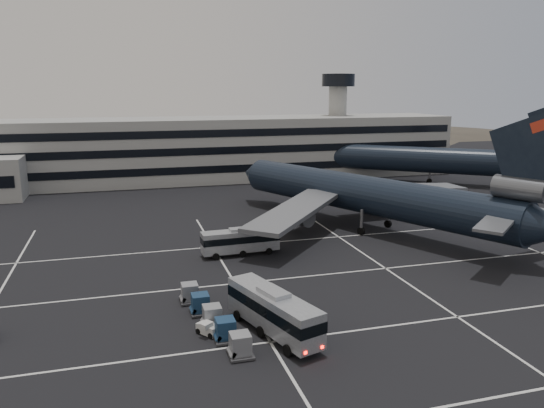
{
  "coord_description": "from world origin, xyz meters",
  "views": [
    {
      "loc": [
        -17.02,
        -49.08,
        20.73
      ],
      "look_at": [
        2.62,
        19.65,
        5.0
      ],
      "focal_mm": 35.0,
      "sensor_mm": 36.0,
      "label": 1
    }
  ],
  "objects_px": {
    "uld_cluster": "(239,314)",
    "bus_far": "(240,240)",
    "bus_near": "(273,310)",
    "trijet_main": "(368,195)"
  },
  "relations": [
    {
      "from": "trijet_main",
      "to": "uld_cluster",
      "type": "bearing_deg",
      "value": -159.43
    },
    {
      "from": "uld_cluster",
      "to": "bus_far",
      "type": "bearing_deg",
      "value": 76.9
    },
    {
      "from": "trijet_main",
      "to": "bus_near",
      "type": "bearing_deg",
      "value": -153.81
    },
    {
      "from": "bus_near",
      "to": "uld_cluster",
      "type": "distance_m",
      "value": 3.87
    },
    {
      "from": "bus_far",
      "to": "uld_cluster",
      "type": "height_order",
      "value": "bus_far"
    },
    {
      "from": "bus_near",
      "to": "uld_cluster",
      "type": "relative_size",
      "value": 0.8
    },
    {
      "from": "bus_far",
      "to": "bus_near",
      "type": "bearing_deg",
      "value": 172.0
    },
    {
      "from": "bus_near",
      "to": "uld_cluster",
      "type": "height_order",
      "value": "bus_near"
    },
    {
      "from": "bus_near",
      "to": "uld_cluster",
      "type": "bearing_deg",
      "value": 114.74
    },
    {
      "from": "bus_far",
      "to": "trijet_main",
      "type": "bearing_deg",
      "value": -74.2
    }
  ]
}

